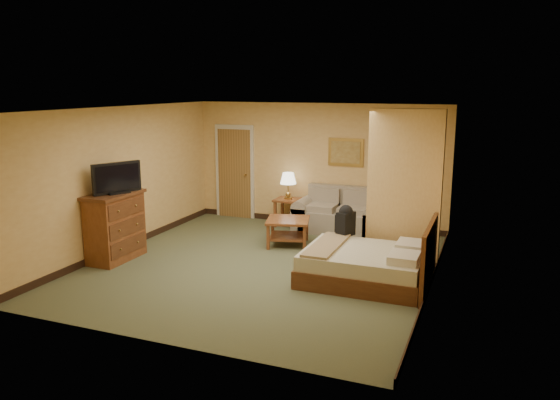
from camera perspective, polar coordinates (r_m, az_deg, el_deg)
The scene contains 17 objects.
floor at distance 9.20m, azimuth -1.91°, elevation -6.88°, with size 6.00×6.00×0.00m, color #525939.
ceiling at distance 8.72m, azimuth -2.03°, elevation 9.51°, with size 6.00×6.00×0.00m, color white.
back_wall at distance 11.64m, azimuth 3.96°, elevation 3.68°, with size 5.50×0.02×2.60m, color #DFAE5F.
left_wall at distance 10.27m, azimuth -16.18°, elevation 2.12°, with size 0.02×6.00×2.60m, color #DFAE5F.
right_wall at distance 8.19m, azimuth 15.97°, elevation -0.29°, with size 0.02×6.00×2.60m, color #DFAE5F.
partition at distance 9.16m, azimuth 12.84°, elevation 1.14°, with size 1.20×0.15×2.60m, color #DFAE5F.
door at distance 12.38m, azimuth -4.75°, elevation 2.91°, with size 0.94×0.16×2.10m.
baseboard at distance 11.87m, azimuth 3.86°, elevation -2.26°, with size 5.50×0.02×0.12m, color black.
loveseat at distance 11.26m, azimuth 6.19°, elevation -1.84°, with size 1.81×0.84×0.92m.
side_table at distance 11.66m, azimuth 0.85°, elevation -0.84°, with size 0.54×0.54×0.59m.
table_lamp at distance 11.54m, azimuth 0.86°, elevation 2.20°, with size 0.34×0.34×0.56m.
coffee_table at distance 10.27m, azimuth 0.85°, elevation -2.77°, with size 0.96×0.96×0.50m.
wall_picture at distance 11.41m, azimuth 6.88°, elevation 4.97°, with size 0.74×0.04×0.58m.
dresser at distance 9.77m, azimuth -16.85°, elevation -2.64°, with size 0.58×1.10×1.18m.
tv at distance 9.54m, azimuth -16.68°, elevation 2.13°, with size 0.42×0.81×0.53m.
bed at distance 8.49m, azimuth 9.24°, elevation -6.70°, with size 1.91×1.56×1.01m.
backpack at distance 9.17m, azimuth 6.89°, elevation -2.03°, with size 0.30×0.35×0.52m.
Camera 1 is at (3.49, -7.98, 2.97)m, focal length 35.00 mm.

